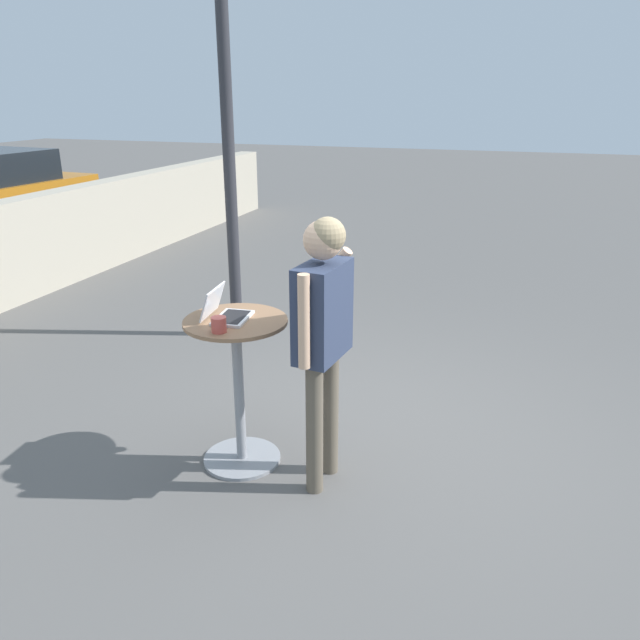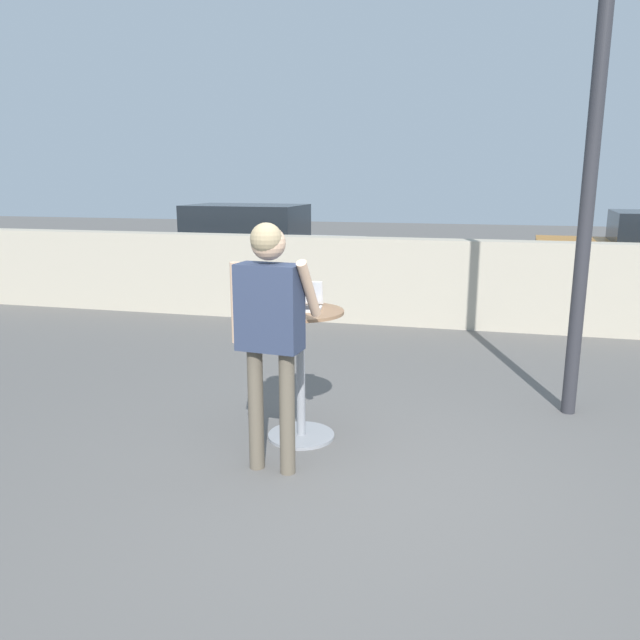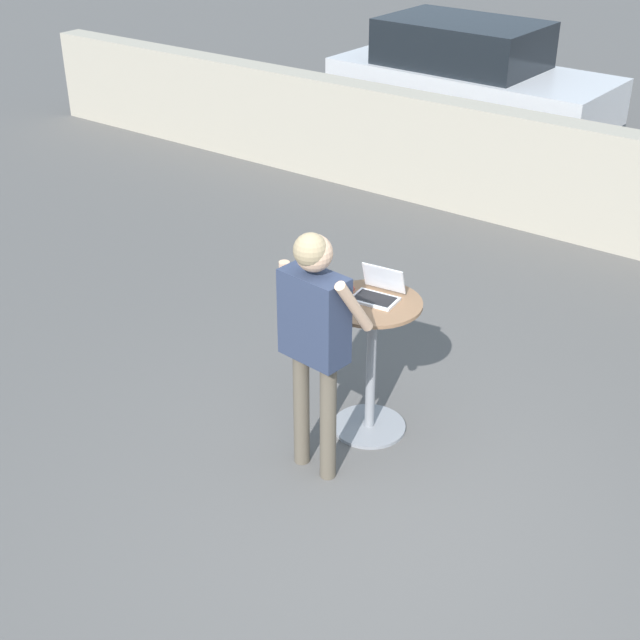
# 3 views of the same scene
# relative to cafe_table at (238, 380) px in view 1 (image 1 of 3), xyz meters

# --- Properties ---
(ground_plane) EXTENTS (50.00, 50.00, 0.00)m
(ground_plane) POSITION_rel_cafe_table_xyz_m (0.59, -0.81, -0.62)
(ground_plane) COLOR #5B5956
(cafe_table) EXTENTS (0.68, 0.68, 1.05)m
(cafe_table) POSITION_rel_cafe_table_xyz_m (0.00, 0.00, 0.00)
(cafe_table) COLOR gray
(cafe_table) RESTS_ON ground_plane
(laptop) EXTENTS (0.34, 0.30, 0.21)m
(laptop) POSITION_rel_cafe_table_xyz_m (-0.01, 0.07, 0.48)
(laptop) COLOR silver
(laptop) RESTS_ON cafe_table
(coffee_mug) EXTENTS (0.13, 0.09, 0.10)m
(coffee_mug) POSITION_rel_cafe_table_xyz_m (-0.23, -0.00, 0.48)
(coffee_mug) COLOR #C14C42
(coffee_mug) RESTS_ON cafe_table
(standing_person) EXTENTS (0.60, 0.36, 1.77)m
(standing_person) POSITION_rel_cafe_table_xyz_m (-0.05, -0.61, 0.52)
(standing_person) COLOR brown
(standing_person) RESTS_ON ground_plane
(street_lamp) EXTENTS (0.32, 0.32, 4.62)m
(street_lamp) POSITION_rel_cafe_table_xyz_m (2.18, 1.10, 2.33)
(street_lamp) COLOR #2D2D33
(street_lamp) RESTS_ON ground_plane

